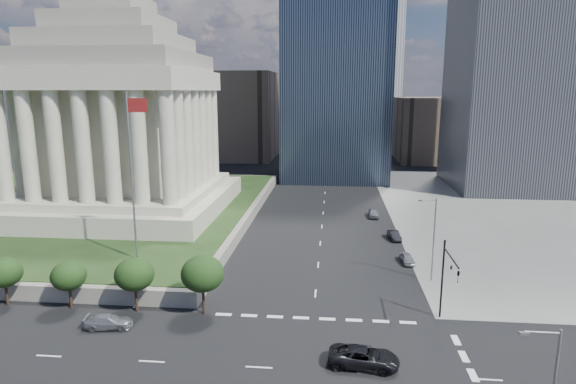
# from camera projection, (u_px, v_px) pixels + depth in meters

# --- Properties ---
(ground) EXTENTS (500.00, 500.00, 0.00)m
(ground) POSITION_uv_depth(u_px,v_px,m) (327.00, 173.00, 131.20)
(ground) COLOR black
(ground) RESTS_ON ground
(sidewalk_ne) EXTENTS (68.00, 90.00, 0.03)m
(sidewalk_ne) POSITION_uv_depth(u_px,v_px,m) (575.00, 214.00, 87.95)
(sidewalk_ne) COLOR slate
(sidewalk_ne) RESTS_ON ground
(plaza_terrace) EXTENTS (66.00, 70.00, 1.80)m
(plaza_terrace) POSITION_uv_depth(u_px,v_px,m) (72.00, 211.00, 86.48)
(plaza_terrace) COLOR slate
(plaza_terrace) RESTS_ON ground
(plaza_lawn) EXTENTS (64.00, 68.00, 0.10)m
(plaza_lawn) POSITION_uv_depth(u_px,v_px,m) (72.00, 205.00, 86.28)
(plaza_lawn) COLOR #1E3114
(plaza_lawn) RESTS_ON plaza_terrace
(war_memorial) EXTENTS (34.00, 34.00, 39.00)m
(war_memorial) POSITION_uv_depth(u_px,v_px,m) (118.00, 95.00, 79.29)
(war_memorial) COLOR #A8A38D
(war_memorial) RESTS_ON plaza_lawn
(flagpole) EXTENTS (2.52, 0.24, 20.00)m
(flagpole) POSITION_uv_depth(u_px,v_px,m) (132.00, 168.00, 56.48)
(flagpole) COLOR slate
(flagpole) RESTS_ON plaza_lawn
(midrise_glass) EXTENTS (26.00, 26.00, 60.00)m
(midrise_glass) POSITION_uv_depth(u_px,v_px,m) (337.00, 58.00, 119.96)
(midrise_glass) COLOR black
(midrise_glass) RESTS_ON ground
(building_filler_ne) EXTENTS (20.00, 30.00, 20.00)m
(building_filler_ne) POSITION_uv_depth(u_px,v_px,m) (428.00, 129.00, 155.39)
(building_filler_ne) COLOR brown
(building_filler_ne) RESTS_ON ground
(building_filler_nw) EXTENTS (24.00, 30.00, 28.00)m
(building_filler_nw) POSITION_uv_depth(u_px,v_px,m) (239.00, 115.00, 160.32)
(building_filler_nw) COLOR brown
(building_filler_nw) RESTS_ON ground
(traffic_signal_ne) EXTENTS (0.30, 5.74, 8.00)m
(traffic_signal_ne) POSITION_uv_depth(u_px,v_px,m) (447.00, 274.00, 44.88)
(traffic_signal_ne) COLOR black
(traffic_signal_ne) RESTS_ON ground
(street_lamp_north) EXTENTS (2.13, 0.22, 10.00)m
(street_lamp_north) POSITION_uv_depth(u_px,v_px,m) (433.00, 235.00, 55.73)
(street_lamp_north) COLOR slate
(street_lamp_north) RESTS_ON ground
(pickup_truck) EXTENTS (3.21, 5.98, 1.60)m
(pickup_truck) POSITION_uv_depth(u_px,v_px,m) (364.00, 357.00, 39.06)
(pickup_truck) COLOR black
(pickup_truck) RESTS_ON ground
(suv_grey) EXTENTS (4.65, 2.43, 1.29)m
(suv_grey) POSITION_uv_depth(u_px,v_px,m) (109.00, 322.00, 45.38)
(suv_grey) COLOR slate
(suv_grey) RESTS_ON ground
(parked_sedan_near) EXTENTS (3.85, 1.85, 1.27)m
(parked_sedan_near) POSITION_uv_depth(u_px,v_px,m) (407.00, 258.00, 62.55)
(parked_sedan_near) COLOR gray
(parked_sedan_near) RESTS_ON ground
(parked_sedan_mid) EXTENTS (4.07, 1.88, 1.29)m
(parked_sedan_mid) POSITION_uv_depth(u_px,v_px,m) (394.00, 235.00, 72.47)
(parked_sedan_mid) COLOR black
(parked_sedan_mid) RESTS_ON ground
(parked_sedan_far) EXTENTS (1.96, 4.52, 1.52)m
(parked_sedan_far) POSITION_uv_depth(u_px,v_px,m) (374.00, 213.00, 85.43)
(parked_sedan_far) COLOR slate
(parked_sedan_far) RESTS_ON ground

